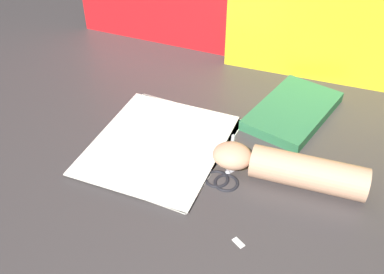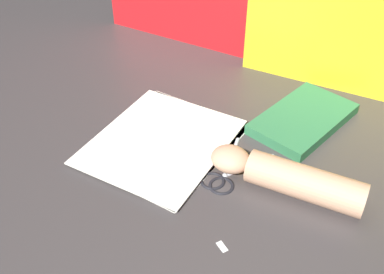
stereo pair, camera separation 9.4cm
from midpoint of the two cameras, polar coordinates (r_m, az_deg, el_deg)
ground_plane at (r=0.98m, az=-0.20°, el=-2.91°), size 6.00×6.00×0.00m
backdrop_panel_center at (r=1.20m, az=17.83°, el=13.84°), size 0.65×0.10×0.36m
paper_stack at (r=1.02m, az=-6.72°, el=-0.98°), size 0.31×0.35×0.01m
book_closed at (r=1.11m, az=10.39°, el=3.21°), size 0.19×0.28×0.03m
scissors at (r=0.94m, az=1.79°, el=-4.44°), size 0.11×0.19×0.01m
hand_forearm at (r=0.92m, az=9.58°, el=-4.10°), size 0.32×0.11×0.07m
paper_scrap_near at (r=0.93m, az=-4.83°, el=-5.83°), size 0.02×0.02×0.00m
paper_scrap_mid at (r=0.82m, az=2.59°, el=-13.41°), size 0.03×0.02×0.00m
paper_scrap_far at (r=0.90m, az=-7.38°, el=-7.64°), size 0.03×0.02×0.00m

